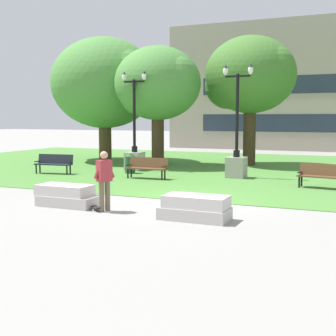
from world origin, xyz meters
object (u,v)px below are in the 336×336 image
at_px(lamp_post_center, 237,155).
at_px(lamp_post_right, 135,150).
at_px(skateboard, 94,206).
at_px(park_bench_near_right, 54,163).
at_px(concrete_block_center, 67,196).
at_px(concrete_block_left, 195,208).
at_px(park_bench_far_right, 323,175).
at_px(park_bench_near_left, 147,167).
at_px(person_skateboarder, 104,178).
at_px(trash_bin, 130,163).

xyz_separation_m(lamp_post_center, lamp_post_right, (-5.44, 0.80, -0.00)).
relative_size(skateboard, park_bench_near_right, 0.50).
height_order(concrete_block_center, concrete_block_left, same).
height_order(concrete_block_left, lamp_post_right, lamp_post_right).
bearing_deg(lamp_post_right, park_bench_far_right, -15.54).
bearing_deg(lamp_post_right, lamp_post_center, -8.42).
bearing_deg(park_bench_near_right, concrete_block_left, -34.94).
bearing_deg(skateboard, concrete_block_center, 173.27).
relative_size(concrete_block_center, park_bench_near_left, 1.03).
bearing_deg(skateboard, lamp_post_center, 77.37).
height_order(concrete_block_left, park_bench_near_right, park_bench_near_right).
relative_size(concrete_block_left, skateboard, 1.92).
height_order(park_bench_near_left, park_bench_near_right, same).
bearing_deg(park_bench_far_right, person_skateboarder, -127.43).
bearing_deg(park_bench_far_right, lamp_post_right, 164.46).
height_order(person_skateboarder, park_bench_near_left, person_skateboarder).
bearing_deg(trash_bin, lamp_post_right, 107.90).
bearing_deg(park_bench_near_left, park_bench_near_right, -178.32).
xyz_separation_m(lamp_post_right, trash_bin, (0.39, -1.22, -0.51)).
relative_size(concrete_block_center, trash_bin, 1.94).
xyz_separation_m(skateboard, park_bench_far_right, (5.68, 6.73, 0.45)).
bearing_deg(park_bench_near_left, concrete_block_center, -85.51).
bearing_deg(lamp_post_right, trash_bin, -72.10).
height_order(skateboard, park_bench_near_left, park_bench_near_left).
distance_m(skateboard, lamp_post_right, 9.99).
relative_size(lamp_post_center, lamp_post_right, 1.00).
height_order(skateboard, lamp_post_center, lamp_post_center).
distance_m(park_bench_near_left, lamp_post_right, 3.34).
distance_m(person_skateboarder, lamp_post_right, 10.22).
relative_size(skateboard, park_bench_far_right, 0.50).
bearing_deg(trash_bin, person_skateboarder, -66.44).
height_order(lamp_post_center, lamp_post_right, lamp_post_center).
xyz_separation_m(concrete_block_left, person_skateboarder, (-2.72, -0.01, 0.66)).
bearing_deg(park_bench_near_right, park_bench_far_right, 1.03).
xyz_separation_m(person_skateboarder, lamp_post_right, (-3.97, 9.42, 0.05)).
bearing_deg(lamp_post_right, person_skateboarder, -67.15).
bearing_deg(lamp_post_center, person_skateboarder, -99.67).
relative_size(person_skateboarder, lamp_post_center, 0.35).
relative_size(person_skateboarder, lamp_post_right, 0.35).
relative_size(person_skateboarder, park_bench_far_right, 0.92).
distance_m(park_bench_near_right, park_bench_far_right, 12.02).
xyz_separation_m(park_bench_near_left, lamp_post_center, (3.45, 1.84, 0.48)).
relative_size(concrete_block_center, concrete_block_left, 1.03).
bearing_deg(trash_bin, park_bench_far_right, -8.65).
relative_size(skateboard, lamp_post_center, 0.19).
relative_size(park_bench_near_left, lamp_post_right, 0.37).
relative_size(concrete_block_center, park_bench_near_right, 1.00).
distance_m(park_bench_near_right, lamp_post_right, 3.97).
xyz_separation_m(park_bench_near_right, trash_bin, (3.19, 1.56, -0.04)).
bearing_deg(person_skateboarder, park_bench_far_right, 52.57).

